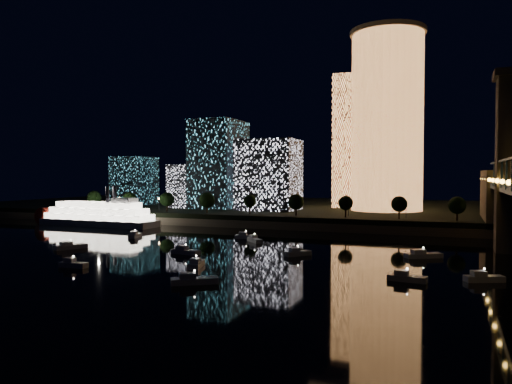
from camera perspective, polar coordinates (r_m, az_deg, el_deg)
ground at (r=116.38m, az=-3.42°, el=-8.63°), size 520.00×520.00×0.00m
far_bank at (r=268.76m, az=11.12°, el=-2.08°), size 420.00×160.00×5.00m
seawall at (r=192.91m, az=6.93°, el=-3.95°), size 420.00×6.00×3.00m
tower_cylindrical at (r=238.23m, az=14.75°, el=7.89°), size 34.00×34.00×82.09m
tower_rectangular at (r=258.09m, az=11.43°, el=5.65°), size 20.78×20.78×66.13m
midrise_blocks at (r=249.39m, az=-4.68°, el=2.17°), size 105.37×32.34×43.34m
riverboat at (r=221.19m, az=-18.06°, el=-2.52°), size 57.41×13.24×17.22m
motorboats at (r=129.42m, az=-4.24°, el=-7.19°), size 120.30×76.46×2.78m
esplanade_trees at (r=209.27m, az=-1.94°, el=-1.01°), size 166.52×6.83×8.92m
street_lamps at (r=214.50m, az=-1.08°, el=-1.32°), size 132.70×0.70×5.65m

